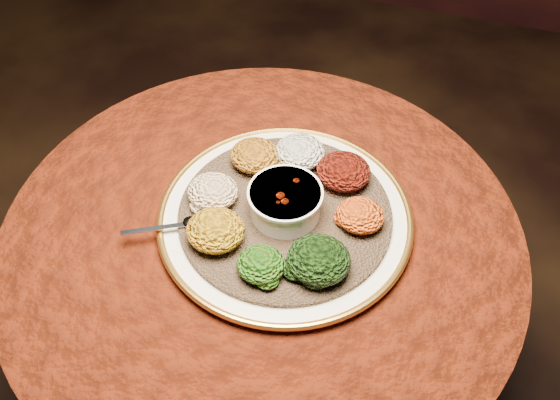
% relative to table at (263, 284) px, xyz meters
% --- Properties ---
extents(table, '(0.96, 0.96, 0.73)m').
position_rel_table_xyz_m(table, '(0.00, 0.00, 0.00)').
color(table, black).
rests_on(table, ground).
extents(platter, '(0.50, 0.50, 0.02)m').
position_rel_table_xyz_m(platter, '(0.03, 0.03, 0.19)').
color(platter, silver).
rests_on(platter, table).
extents(injera, '(0.50, 0.50, 0.01)m').
position_rel_table_xyz_m(injera, '(0.03, 0.03, 0.20)').
color(injera, brown).
rests_on(injera, platter).
extents(stew_bowl, '(0.13, 0.13, 0.06)m').
position_rel_table_xyz_m(stew_bowl, '(0.03, 0.03, 0.24)').
color(stew_bowl, white).
rests_on(stew_bowl, injera).
extents(spoon, '(0.14, 0.08, 0.01)m').
position_rel_table_xyz_m(spoon, '(-0.12, -0.05, 0.21)').
color(spoon, silver).
rests_on(spoon, injera).
extents(portion_ayib, '(0.10, 0.09, 0.05)m').
position_rel_table_xyz_m(portion_ayib, '(0.02, 0.17, 0.23)').
color(portion_ayib, silver).
rests_on(portion_ayib, injera).
extents(portion_kitfo, '(0.10, 0.10, 0.05)m').
position_rel_table_xyz_m(portion_kitfo, '(0.12, 0.14, 0.23)').
color(portion_kitfo, black).
rests_on(portion_kitfo, injera).
extents(portion_tikil, '(0.09, 0.08, 0.04)m').
position_rel_table_xyz_m(portion_tikil, '(0.17, 0.05, 0.23)').
color(portion_tikil, '#BC7B0F').
rests_on(portion_tikil, injera).
extents(portion_gomen, '(0.11, 0.10, 0.05)m').
position_rel_table_xyz_m(portion_gomen, '(0.12, -0.07, 0.23)').
color(portion_gomen, black).
rests_on(portion_gomen, injera).
extents(portion_mixveg, '(0.08, 0.08, 0.04)m').
position_rel_table_xyz_m(portion_mixveg, '(0.04, -0.10, 0.23)').
color(portion_mixveg, '#8B3808').
rests_on(portion_mixveg, injera).
extents(portion_kik, '(0.10, 0.10, 0.05)m').
position_rel_table_xyz_m(portion_kik, '(-0.06, -0.06, 0.23)').
color(portion_kik, '#BA8C10').
rests_on(portion_kik, injera).
extents(portion_timatim, '(0.09, 0.09, 0.04)m').
position_rel_table_xyz_m(portion_timatim, '(-0.10, 0.02, 0.23)').
color(portion_timatim, maroon).
rests_on(portion_timatim, injera).
extents(portion_shiro, '(0.10, 0.09, 0.05)m').
position_rel_table_xyz_m(portion_shiro, '(-0.06, 0.13, 0.23)').
color(portion_shiro, '#A26313').
rests_on(portion_shiro, injera).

